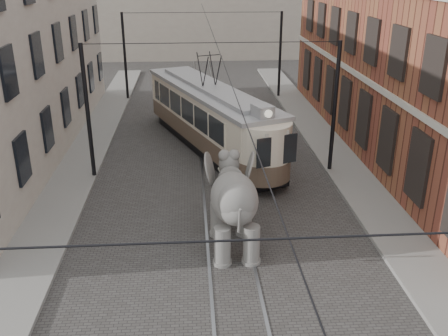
{
  "coord_description": "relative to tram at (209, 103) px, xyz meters",
  "views": [
    {
      "loc": [
        -1.19,
        -15.13,
        8.99
      ],
      "look_at": [
        -0.02,
        1.65,
        2.1
      ],
      "focal_mm": 40.1,
      "sensor_mm": 36.0,
      "label": 1
    }
  ],
  "objects": [
    {
      "name": "catenary",
      "position": [
        0.02,
        -4.59,
        0.56
      ],
      "size": [
        11.0,
        30.2,
        6.0
      ],
      "primitive_type": null,
      "color": "black",
      "rests_on": "ground"
    },
    {
      "name": "sidewalk_right",
      "position": [
        6.22,
        -9.59,
        -2.36
      ],
      "size": [
        2.0,
        60.0,
        0.15
      ],
      "primitive_type": "cube",
      "color": "slate",
      "rests_on": "ground"
    },
    {
      "name": "tram",
      "position": [
        0.0,
        0.0,
        0.0
      ],
      "size": [
        6.81,
        12.38,
        4.88
      ],
      "primitive_type": null,
      "rotation": [
        0.0,
        0.0,
        0.37
      ],
      "color": "beige",
      "rests_on": "ground"
    },
    {
      "name": "ground",
      "position": [
        0.22,
        -9.59,
        -2.44
      ],
      "size": [
        120.0,
        120.0,
        0.0
      ],
      "primitive_type": "plane",
      "color": "#3C3A38"
    },
    {
      "name": "elephant",
      "position": [
        0.39,
        -10.03,
        -0.98
      ],
      "size": [
        2.69,
        4.8,
        2.92
      ],
      "primitive_type": null,
      "rotation": [
        0.0,
        0.0,
        0.01
      ],
      "color": "#64615C",
      "rests_on": "ground"
    },
    {
      "name": "tram_rails",
      "position": [
        0.22,
        -9.59,
        -2.43
      ],
      "size": [
        1.54,
        80.0,
        0.02
      ],
      "primitive_type": null,
      "color": "slate",
      "rests_on": "ground"
    },
    {
      "name": "brick_building",
      "position": [
        11.22,
        -0.59,
        3.56
      ],
      "size": [
        8.0,
        26.0,
        12.0
      ],
      "primitive_type": "cube",
      "color": "brown",
      "rests_on": "ground"
    },
    {
      "name": "sidewalk_left",
      "position": [
        -6.28,
        -9.59,
        -2.36
      ],
      "size": [
        2.0,
        60.0,
        0.15
      ],
      "primitive_type": "cube",
      "color": "slate",
      "rests_on": "ground"
    }
  ]
}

